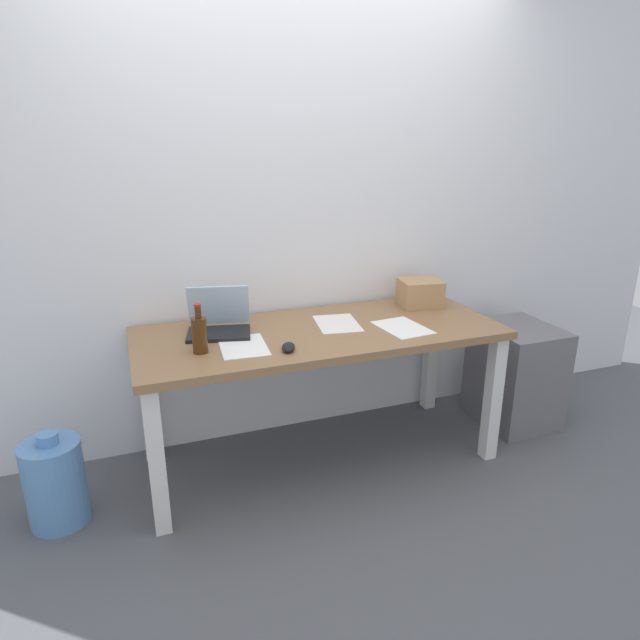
# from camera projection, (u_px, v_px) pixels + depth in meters

# --- Properties ---
(ground_plane) EXTENTS (8.00, 8.00, 0.00)m
(ground_plane) POSITION_uv_depth(u_px,v_px,m) (320.00, 456.00, 3.00)
(ground_plane) COLOR #515459
(back_wall) EXTENTS (5.20, 0.08, 2.60)m
(back_wall) POSITION_uv_depth(u_px,v_px,m) (292.00, 206.00, 2.97)
(back_wall) COLOR white
(back_wall) RESTS_ON ground
(desk) EXTENTS (1.83, 0.74, 0.73)m
(desk) POSITION_uv_depth(u_px,v_px,m) (320.00, 347.00, 2.79)
(desk) COLOR olive
(desk) RESTS_ON ground
(laptop_left) EXTENTS (0.35, 0.30, 0.22)m
(laptop_left) POSITION_uv_depth(u_px,v_px,m) (219.00, 323.00, 2.70)
(laptop_left) COLOR black
(laptop_left) RESTS_ON desk
(beer_bottle) EXTENTS (0.07, 0.07, 0.23)m
(beer_bottle) POSITION_uv_depth(u_px,v_px,m) (200.00, 334.00, 2.44)
(beer_bottle) COLOR #47280F
(beer_bottle) RESTS_ON desk
(computer_mouse) EXTENTS (0.09, 0.11, 0.03)m
(computer_mouse) POSITION_uv_depth(u_px,v_px,m) (288.00, 347.00, 2.48)
(computer_mouse) COLOR black
(computer_mouse) RESTS_ON desk
(cardboard_box) EXTENTS (0.25, 0.22, 0.15)m
(cardboard_box) POSITION_uv_depth(u_px,v_px,m) (420.00, 293.00, 3.12)
(cardboard_box) COLOR tan
(cardboard_box) RESTS_ON desk
(paper_sheet_front_right) EXTENTS (0.24, 0.32, 0.00)m
(paper_sheet_front_right) POSITION_uv_depth(u_px,v_px,m) (403.00, 327.00, 2.79)
(paper_sheet_front_right) COLOR white
(paper_sheet_front_right) RESTS_ON desk
(paper_sheet_front_left) EXTENTS (0.23, 0.31, 0.00)m
(paper_sheet_front_left) POSITION_uv_depth(u_px,v_px,m) (243.00, 346.00, 2.54)
(paper_sheet_front_left) COLOR white
(paper_sheet_front_left) RESTS_ON desk
(paper_sheet_near_back) EXTENTS (0.25, 0.32, 0.00)m
(paper_sheet_near_back) POSITION_uv_depth(u_px,v_px,m) (337.00, 323.00, 2.85)
(paper_sheet_near_back) COLOR white
(paper_sheet_near_back) RESTS_ON desk
(water_cooler_jug) EXTENTS (0.26, 0.26, 0.45)m
(water_cooler_jug) POSITION_uv_depth(u_px,v_px,m) (55.00, 482.00, 2.44)
(water_cooler_jug) COLOR #598CC6
(water_cooler_jug) RESTS_ON ground
(filing_cabinet) EXTENTS (0.40, 0.48, 0.60)m
(filing_cabinet) POSITION_uv_depth(u_px,v_px,m) (515.00, 374.00, 3.30)
(filing_cabinet) COLOR slate
(filing_cabinet) RESTS_ON ground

